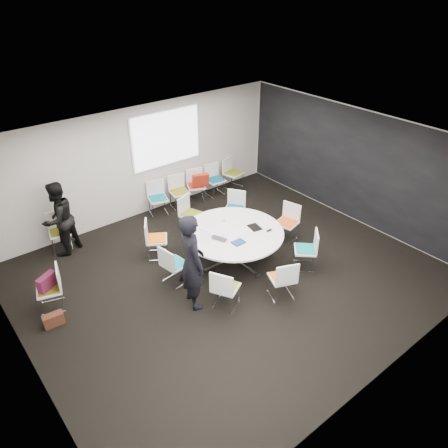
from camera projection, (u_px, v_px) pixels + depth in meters
room_shell at (233, 216)px, 8.50m from camera, size 8.08×7.08×2.88m
conference_table at (233, 239)px, 9.39m from camera, size 2.16×2.16×0.73m
projection_screen at (167, 138)px, 10.96m from camera, size 1.90×0.03×1.35m
chair_ring_a at (286, 229)px, 10.24m from camera, size 0.55×0.56×0.88m
chair_ring_b at (234, 215)px, 10.81m from camera, size 0.63×0.63×0.88m
chair_ring_c at (191, 220)px, 10.59m from camera, size 0.59×0.58×0.88m
chair_ring_d at (157, 245)px, 9.65m from camera, size 0.62×0.63×0.88m
chair_ring_e at (175, 271)px, 8.85m from camera, size 0.51×0.52×0.88m
chair_ring_f at (225, 295)px, 8.22m from camera, size 0.61×0.62×0.88m
chair_ring_g at (282, 285)px, 8.46m from camera, size 0.60×0.59×0.88m
chair_ring_h at (305, 256)px, 9.29m from camera, size 0.64×0.64×0.88m
chair_back_a at (158, 205)px, 11.28m from camera, size 0.57×0.56×0.88m
chair_back_b at (180, 198)px, 11.60m from camera, size 0.53×0.53×0.88m
chair_back_c at (196, 191)px, 11.92m from camera, size 0.60×0.60×0.88m
chair_back_d at (215, 186)px, 12.23m from camera, size 0.49×0.48×0.88m
chair_back_e at (233, 179)px, 12.62m from camera, size 0.56×0.55×0.88m
chair_spare_left at (52, 296)px, 8.19m from camera, size 0.56×0.57×0.88m
chair_person_back at (61, 238)px, 9.90m from camera, size 0.55×0.54×0.88m
person_main at (192, 262)px, 7.95m from camera, size 0.60×0.79×1.94m
person_back at (59, 219)px, 9.49m from camera, size 1.03×0.94×1.72m
laptop at (220, 237)px, 9.06m from camera, size 0.34×0.40×0.03m
laptop_lid at (205, 234)px, 8.95m from camera, size 0.08×0.30×0.22m
notebook_black at (255, 227)px, 9.42m from camera, size 0.27×0.33×0.02m
tablet_folio at (238, 242)px, 8.91m from camera, size 0.26×0.20×0.03m
papers_right at (244, 217)px, 9.82m from camera, size 0.35×0.37×0.00m
papers_front at (255, 223)px, 9.60m from camera, size 0.30×0.21×0.00m
cup at (224, 220)px, 9.62m from camera, size 0.08×0.08×0.09m
phone at (269, 230)px, 9.32m from camera, size 0.14×0.08×0.01m
maroon_bag at (47, 282)px, 8.00m from camera, size 0.42×0.31×0.28m
brown_bag at (54, 320)px, 7.87m from camera, size 0.37×0.19×0.24m
red_jacket at (200, 180)px, 11.55m from camera, size 0.47×0.30×0.36m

